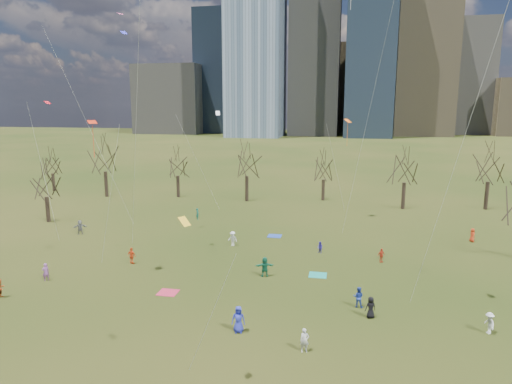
% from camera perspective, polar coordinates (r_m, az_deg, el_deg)
% --- Properties ---
extents(ground, '(500.00, 500.00, 0.00)m').
position_cam_1_polar(ground, '(34.85, -3.94, -15.13)').
color(ground, black).
rests_on(ground, ground).
extents(downtown_skyline, '(212.50, 78.00, 118.00)m').
position_cam_1_polar(downtown_skyline, '(242.27, 8.87, 16.36)').
color(downtown_skyline, slate).
rests_on(downtown_skyline, ground).
extents(bare_tree_row, '(113.04, 29.80, 9.50)m').
position_cam_1_polar(bare_tree_row, '(68.57, 3.99, 3.18)').
color(bare_tree_row, black).
rests_on(bare_tree_row, ground).
extents(blanket_teal, '(1.60, 1.50, 0.03)m').
position_cam_1_polar(blanket_teal, '(42.52, 7.73, -10.24)').
color(blanket_teal, teal).
rests_on(blanket_teal, ground).
extents(blanket_navy, '(1.60, 1.50, 0.03)m').
position_cam_1_polar(blanket_navy, '(54.09, 2.33, -5.51)').
color(blanket_navy, '#2242A2').
rests_on(blanket_navy, ground).
extents(blanket_crimson, '(1.60, 1.50, 0.03)m').
position_cam_1_polar(blanket_crimson, '(39.18, -10.95, -12.23)').
color(blanket_crimson, '#C12645').
rests_on(blanket_crimson, ground).
extents(person_0, '(1.00, 0.73, 1.87)m').
position_cam_1_polar(person_0, '(32.12, -2.21, -15.62)').
color(person_0, '#2831B0').
rests_on(person_0, ground).
extents(person_1, '(0.65, 0.52, 1.55)m').
position_cam_1_polar(person_1, '(30.11, 6.08, -17.95)').
color(person_1, beige).
rests_on(person_1, ground).
extents(person_2, '(0.66, 0.81, 1.58)m').
position_cam_1_polar(person_2, '(42.60, -29.31, -10.44)').
color(person_2, '#A04216').
rests_on(person_2, ground).
extents(person_4, '(1.03, 0.64, 1.64)m').
position_cam_1_polar(person_4, '(46.32, -15.27, -7.69)').
color(person_4, '#F04C1A').
rests_on(person_4, ground).
extents(person_5, '(1.76, 1.03, 1.81)m').
position_cam_1_polar(person_5, '(41.60, 1.10, -9.32)').
color(person_5, '#176849').
rests_on(person_5, ground).
extents(person_6, '(0.91, 0.75, 1.60)m').
position_cam_1_polar(person_6, '(35.08, 14.14, -13.82)').
color(person_6, black).
rests_on(person_6, ground).
extents(person_7, '(0.64, 0.70, 1.60)m').
position_cam_1_polar(person_7, '(44.69, -24.81, -9.05)').
color(person_7, '#9A54A8').
rests_on(person_7, ground).
extents(person_8, '(0.75, 0.74, 1.23)m').
position_cam_1_polar(person_8, '(48.33, 8.01, -6.88)').
color(person_8, '#3226A7').
rests_on(person_8, ground).
extents(person_9, '(1.17, 0.85, 1.63)m').
position_cam_1_polar(person_9, '(50.29, -2.94, -5.84)').
color(person_9, silver).
rests_on(person_9, ground).
extents(person_10, '(0.88, 0.72, 1.41)m').
position_cam_1_polar(person_10, '(46.84, 15.39, -7.64)').
color(person_10, red).
rests_on(person_10, ground).
extents(person_11, '(1.63, 1.29, 1.73)m').
position_cam_1_polar(person_11, '(58.51, -21.14, -4.13)').
color(person_11, slate).
rests_on(person_11, ground).
extents(person_12, '(0.71, 0.88, 1.56)m').
position_cam_1_polar(person_12, '(57.15, 25.42, -4.89)').
color(person_12, red).
rests_on(person_12, ground).
extents(person_13, '(0.46, 0.61, 1.52)m').
position_cam_1_polar(person_13, '(62.10, -7.31, -2.73)').
color(person_13, '#17695C').
rests_on(person_13, ground).
extents(person_14, '(0.88, 0.73, 1.62)m').
position_cam_1_polar(person_14, '(36.57, 12.67, -12.68)').
color(person_14, '#263FA5').
rests_on(person_14, ground).
extents(person_15, '(0.80, 1.09, 1.51)m').
position_cam_1_polar(person_15, '(35.70, 27.14, -14.37)').
color(person_15, silver).
rests_on(person_15, ground).
extents(kites_airborne, '(73.70, 44.88, 31.23)m').
position_cam_1_polar(kites_airborne, '(40.76, 9.14, 7.01)').
color(kites_airborne, red).
rests_on(kites_airborne, ground).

